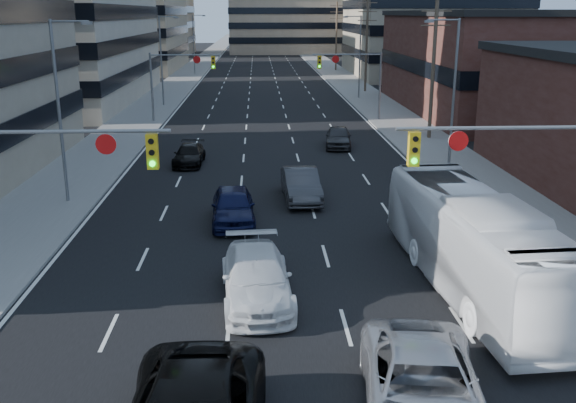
# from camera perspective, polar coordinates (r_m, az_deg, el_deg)

# --- Properties ---
(road_surface) EXTENTS (18.00, 300.00, 0.02)m
(road_surface) POSITION_cam_1_polar(r_m,az_deg,el_deg) (141.99, -2.43, 12.69)
(road_surface) COLOR black
(road_surface) RESTS_ON ground
(sidewalk_left) EXTENTS (5.00, 300.00, 0.15)m
(sidewalk_left) POSITION_cam_1_polar(r_m,az_deg,el_deg) (142.39, -7.18, 12.61)
(sidewalk_left) COLOR slate
(sidewalk_left) RESTS_ON ground
(sidewalk_right) EXTENTS (5.00, 300.00, 0.15)m
(sidewalk_right) POSITION_cam_1_polar(r_m,az_deg,el_deg) (142.52, 2.31, 12.73)
(sidewalk_right) COLOR slate
(sidewalk_right) RESTS_ON ground
(office_left_far) EXTENTS (20.00, 30.00, 16.00)m
(office_left_far) POSITION_cam_1_polar(r_m,az_deg,el_deg) (114.07, -14.97, 15.27)
(office_left_far) COLOR gray
(office_left_far) RESTS_ON ground
(storefront_right_mid) EXTENTS (20.00, 30.00, 9.00)m
(storefront_right_mid) POSITION_cam_1_polar(r_m,az_deg,el_deg) (66.66, 19.56, 11.41)
(storefront_right_mid) COLOR #472119
(storefront_right_mid) RESTS_ON ground
(office_right_far) EXTENTS (22.00, 28.00, 14.00)m
(office_right_far) POSITION_cam_1_polar(r_m,az_deg,el_deg) (103.00, 12.22, 14.82)
(office_right_far) COLOR gray
(office_right_far) RESTS_ON ground
(bg_block_left) EXTENTS (24.00, 24.00, 20.00)m
(bg_block_left) POSITION_cam_1_polar(r_m,az_deg,el_deg) (154.10, -13.42, 16.29)
(bg_block_left) COLOR #ADA089
(bg_block_left) RESTS_ON ground
(bg_block_right) EXTENTS (22.00, 22.00, 12.00)m
(bg_block_right) POSITION_cam_1_polar(r_m,az_deg,el_deg) (145.47, 10.69, 14.88)
(bg_block_right) COLOR gray
(bg_block_right) RESTS_ON ground
(signal_near_left) EXTENTS (6.59, 0.33, 6.00)m
(signal_near_left) POSITION_cam_1_polar(r_m,az_deg,el_deg) (21.36, -20.75, 1.92)
(signal_near_left) COLOR slate
(signal_near_left) RESTS_ON ground
(signal_near_right) EXTENTS (6.59, 0.33, 6.00)m
(signal_near_right) POSITION_cam_1_polar(r_m,az_deg,el_deg) (21.92, 19.56, 2.40)
(signal_near_right) COLOR slate
(signal_near_right) RESTS_ON ground
(signal_far_left) EXTENTS (6.09, 0.33, 6.00)m
(signal_far_left) POSITION_cam_1_polar(r_m,az_deg,el_deg) (57.31, -9.77, 11.22)
(signal_far_left) COLOR slate
(signal_far_left) RESTS_ON ground
(signal_far_right) EXTENTS (6.09, 0.33, 6.00)m
(signal_far_right) POSITION_cam_1_polar(r_m,az_deg,el_deg) (57.53, 5.91, 11.39)
(signal_far_right) COLOR slate
(signal_far_right) RESTS_ON ground
(utility_pole_block) EXTENTS (2.20, 0.28, 11.00)m
(utility_pole_block) POSITION_cam_1_polar(r_m,az_deg,el_deg) (49.55, 12.81, 11.99)
(utility_pole_block) COLOR #4C3D2D
(utility_pole_block) RESTS_ON ground
(utility_pole_midblock) EXTENTS (2.20, 0.28, 11.00)m
(utility_pole_midblock) POSITION_cam_1_polar(r_m,az_deg,el_deg) (78.85, 7.00, 13.78)
(utility_pole_midblock) COLOR #4C3D2D
(utility_pole_midblock) RESTS_ON ground
(utility_pole_distant) EXTENTS (2.20, 0.28, 11.00)m
(utility_pole_distant) POSITION_cam_1_polar(r_m,az_deg,el_deg) (108.53, 4.32, 14.55)
(utility_pole_distant) COLOR #4C3D2D
(utility_pole_distant) RESTS_ON ground
(streetlight_left_near) EXTENTS (2.03, 0.22, 9.00)m
(streetlight_left_near) POSITION_cam_1_polar(r_m,az_deg,el_deg) (33.36, -19.48, 8.22)
(streetlight_left_near) COLOR slate
(streetlight_left_near) RESTS_ON ground
(streetlight_left_mid) EXTENTS (2.03, 0.22, 9.00)m
(streetlight_left_mid) POSITION_cam_1_polar(r_m,az_deg,el_deg) (67.50, -11.08, 12.55)
(streetlight_left_mid) COLOR slate
(streetlight_left_mid) RESTS_ON ground
(streetlight_left_far) EXTENTS (2.03, 0.22, 9.00)m
(streetlight_left_far) POSITION_cam_1_polar(r_m,az_deg,el_deg) (102.22, -8.30, 13.91)
(streetlight_left_far) COLOR slate
(streetlight_left_far) RESTS_ON ground
(streetlight_right_near) EXTENTS (2.03, 0.22, 9.00)m
(streetlight_right_near) POSITION_cam_1_polar(r_m,az_deg,el_deg) (38.58, 14.32, 9.64)
(streetlight_right_near) COLOR slate
(streetlight_right_near) RESTS_ON ground
(streetlight_right_far) EXTENTS (2.03, 0.22, 9.00)m
(streetlight_right_far) POSITION_cam_1_polar(r_m,az_deg,el_deg) (72.67, 6.29, 13.01)
(streetlight_right_far) COLOR slate
(streetlight_right_far) RESTS_ON ground
(white_van) EXTENTS (2.62, 5.69, 1.61)m
(white_van) POSITION_cam_1_polar(r_m,az_deg,el_deg) (21.55, -2.82, -6.76)
(white_van) COLOR silver
(white_van) RESTS_ON ground
(silver_suv) EXTENTS (3.57, 6.39, 1.69)m
(silver_suv) POSITION_cam_1_polar(r_m,az_deg,el_deg) (15.96, 11.93, -15.91)
(silver_suv) COLOR #ADAEB2
(silver_suv) RESTS_ON ground
(transit_bus) EXTENTS (3.63, 12.31, 3.38)m
(transit_bus) POSITION_cam_1_polar(r_m,az_deg,el_deg) (22.92, 16.31, -3.60)
(transit_bus) COLOR white
(transit_bus) RESTS_ON ground
(sedan_blue) EXTENTS (2.16, 4.87, 1.63)m
(sedan_blue) POSITION_cam_1_polar(r_m,az_deg,el_deg) (29.33, -4.91, -0.41)
(sedan_blue) COLOR black
(sedan_blue) RESTS_ON ground
(sedan_grey_center) EXTENTS (1.96, 4.99, 1.62)m
(sedan_grey_center) POSITION_cam_1_polar(r_m,az_deg,el_deg) (32.90, 1.16, 1.50)
(sedan_grey_center) COLOR #363638
(sedan_grey_center) RESTS_ON ground
(sedan_black_far) EXTENTS (1.90, 4.38, 1.26)m
(sedan_black_far) POSITION_cam_1_polar(r_m,az_deg,el_deg) (41.21, -8.78, 4.12)
(sedan_black_far) COLOR black
(sedan_black_far) RESTS_ON ground
(sedan_grey_right) EXTENTS (2.27, 4.58, 1.50)m
(sedan_grey_right) POSITION_cam_1_polar(r_m,az_deg,el_deg) (46.20, 4.51, 5.74)
(sedan_grey_right) COLOR #2E2E31
(sedan_grey_right) RESTS_ON ground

